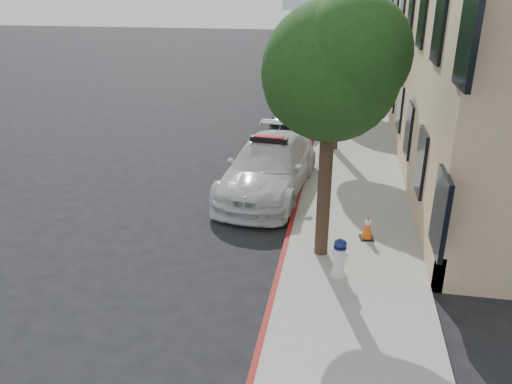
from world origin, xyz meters
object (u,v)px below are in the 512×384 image
object	(u,v)px
parked_car_mid	(297,110)
traffic_cone	(368,227)
fire_hydrant	(339,258)
parked_car_far	(300,93)
police_car	(269,167)

from	to	relation	value
parked_car_mid	traffic_cone	xyz separation A→B (m)	(2.76, -10.20, -0.35)
fire_hydrant	parked_car_mid	bearing A→B (deg)	117.30
parked_car_mid	parked_car_far	distance (m)	4.14
police_car	parked_car_far	bearing A→B (deg)	96.22
parked_car_far	traffic_cone	distance (m)	14.65
parked_car_far	fire_hydrant	bearing A→B (deg)	-76.88
police_car	fire_hydrant	world-z (taller)	police_car
police_car	fire_hydrant	bearing A→B (deg)	-59.00
parked_car_far	traffic_cone	xyz separation A→B (m)	(3.01, -14.33, -0.26)
parked_car_far	fire_hydrant	xyz separation A→B (m)	(2.38, -16.12, -0.16)
parked_car_far	parked_car_mid	bearing A→B (deg)	-81.74
police_car	parked_car_mid	xyz separation A→B (m)	(0.10, 7.34, 0.01)
parked_car_far	traffic_cone	bearing A→B (deg)	-73.41
police_car	parked_car_far	world-z (taller)	police_car
police_car	parked_car_mid	size ratio (longest dim) A/B	1.20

